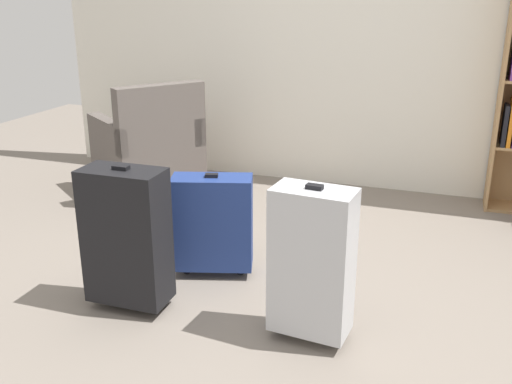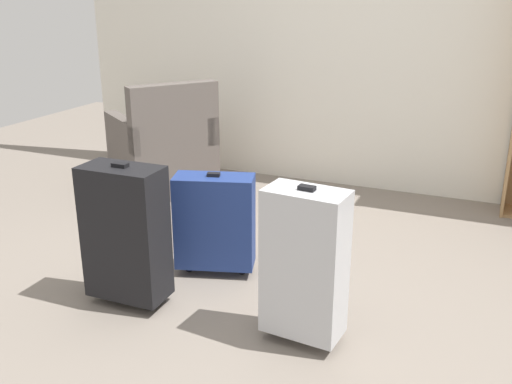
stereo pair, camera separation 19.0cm
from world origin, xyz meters
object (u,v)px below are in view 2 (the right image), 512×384
(armchair, at_px, (164,152))
(suitcase_black, at_px, (126,233))
(mug, at_px, (229,194))
(suitcase_silver, at_px, (305,263))
(suitcase_navy_blue, at_px, (215,221))

(armchair, height_order, suitcase_black, armchair)
(mug, relative_size, suitcase_silver, 0.16)
(armchair, bearing_deg, suitcase_navy_blue, -48.00)
(suitcase_navy_blue, height_order, suitcase_silver, suitcase_silver)
(suitcase_black, bearing_deg, mug, 97.04)
(mug, relative_size, suitcase_black, 0.16)
(suitcase_black, xyz_separation_m, suitcase_silver, (0.94, 0.02, -0.00))
(armchair, height_order, suitcase_silver, armchair)
(armchair, distance_m, suitcase_navy_blue, 1.57)
(mug, xyz_separation_m, suitcase_black, (0.20, -1.63, 0.35))
(armchair, height_order, mug, armchair)
(suitcase_black, xyz_separation_m, suitcase_navy_blue, (0.26, 0.48, -0.08))
(suitcase_black, height_order, suitcase_navy_blue, suitcase_black)
(armchair, bearing_deg, mug, -1.84)
(suitcase_black, distance_m, suitcase_silver, 0.94)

